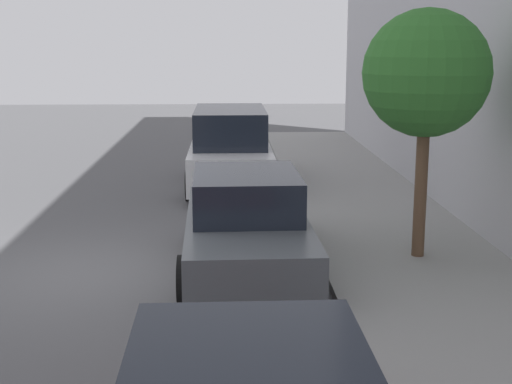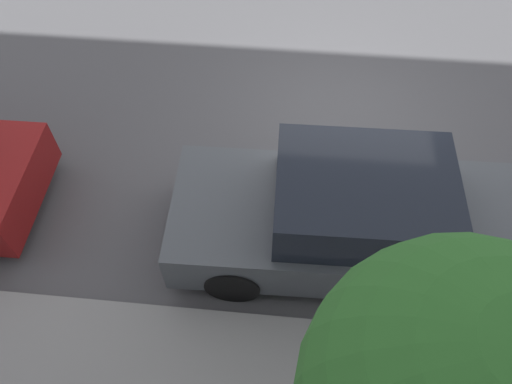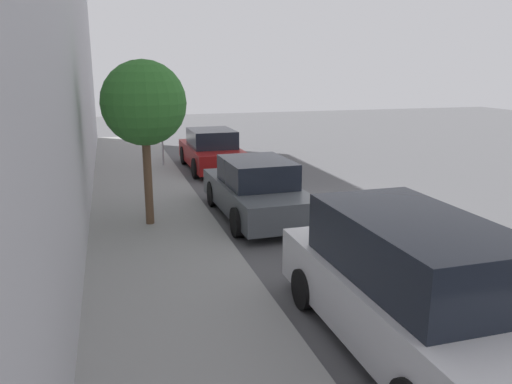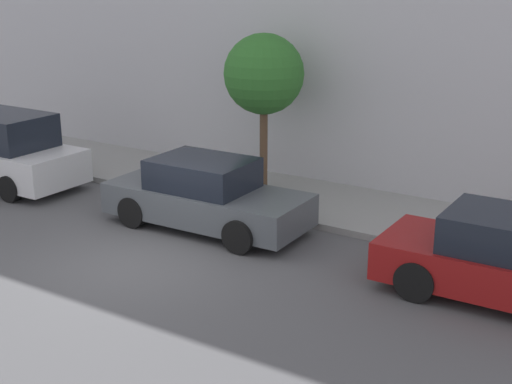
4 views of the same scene
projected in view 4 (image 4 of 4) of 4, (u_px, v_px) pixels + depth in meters
The scene contains 4 objects.
ground_plane at pixel (136, 263), 13.72m from camera, with size 60.00×60.00×0.00m, color #515154.
sidewalk at pixel (271, 194), 17.71m from camera, with size 2.98×32.00×0.15m.
parked_sedan_second at pixel (206, 196), 15.40m from camera, with size 1.92×4.54×1.54m.
street_tree at pixel (264, 75), 17.04m from camera, with size 1.94×1.94×3.84m.
Camera 4 is at (-9.44, -8.78, 5.42)m, focal length 50.00 mm.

